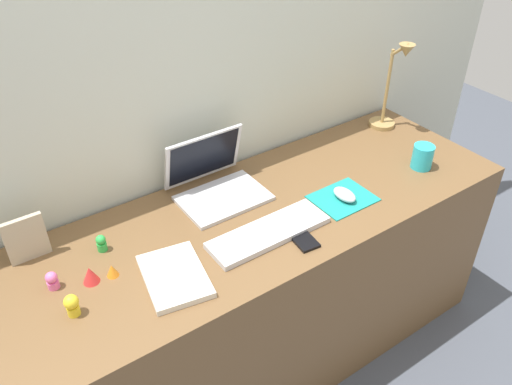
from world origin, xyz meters
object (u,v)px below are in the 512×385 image
at_px(toy_figurine_yellow, 72,305).
at_px(notebook_pad, 175,276).
at_px(cell_phone, 301,238).
at_px(toy_figurine_red, 90,275).
at_px(desk_lamp, 392,89).
at_px(toy_figurine_pink, 52,280).
at_px(laptop, 214,180).
at_px(coffee_mug, 423,157).
at_px(keyboard, 269,232).
at_px(picture_frame, 26,239).
at_px(toy_figurine_green, 101,243).
at_px(mouse, 345,195).
at_px(toy_figurine_orange, 112,270).

bearing_deg(toy_figurine_yellow, notebook_pad, -7.25).
relative_size(cell_phone, toy_figurine_red, 2.37).
distance_m(cell_phone, toy_figurine_red, 0.65).
relative_size(desk_lamp, toy_figurine_pink, 6.93).
bearing_deg(laptop, coffee_mug, -22.93).
height_order(laptop, toy_figurine_red, laptop).
height_order(laptop, keyboard, laptop).
bearing_deg(picture_frame, keyboard, -26.36).
bearing_deg(toy_figurine_green, keyboard, -26.82).
distance_m(notebook_pad, toy_figurine_green, 0.27).
xyz_separation_m(toy_figurine_pink, toy_figurine_red, (0.10, -0.04, -0.00)).
relative_size(keyboard, notebook_pad, 1.71).
xyz_separation_m(toy_figurine_pink, toy_figurine_yellow, (0.01, -0.13, 0.01)).
height_order(mouse, toy_figurine_pink, toy_figurine_pink).
xyz_separation_m(notebook_pad, picture_frame, (-0.32, 0.33, 0.06)).
distance_m(picture_frame, toy_figurine_yellow, 0.30).
height_order(laptop, toy_figurine_green, laptop).
height_order(keyboard, mouse, mouse).
distance_m(mouse, cell_phone, 0.27).
relative_size(toy_figurine_orange, toy_figurine_yellow, 0.59).
height_order(keyboard, desk_lamp, desk_lamp).
bearing_deg(picture_frame, toy_figurine_red, -60.73).
distance_m(notebook_pad, picture_frame, 0.46).
distance_m(notebook_pad, toy_figurine_orange, 0.18).
xyz_separation_m(notebook_pad, toy_figurine_orange, (-0.14, 0.12, 0.01)).
distance_m(desk_lamp, notebook_pad, 1.22).
bearing_deg(desk_lamp, cell_phone, -154.55).
bearing_deg(notebook_pad, toy_figurine_orange, 151.56).
relative_size(keyboard, mouse, 4.27).
relative_size(picture_frame, toy_figurine_yellow, 2.22).
height_order(cell_phone, notebook_pad, notebook_pad).
xyz_separation_m(laptop, toy_figurine_pink, (-0.62, -0.14, -0.03)).
bearing_deg(mouse, coffee_mug, -1.78).
bearing_deg(desk_lamp, coffee_mug, -112.38).
height_order(toy_figurine_orange, toy_figurine_yellow, toy_figurine_yellow).
relative_size(desk_lamp, toy_figurine_orange, 9.68).
bearing_deg(mouse, toy_figurine_yellow, 178.28).
height_order(keyboard, toy_figurine_green, toy_figurine_green).
relative_size(laptop, mouse, 3.12).
bearing_deg(toy_figurine_pink, laptop, 12.64).
bearing_deg(toy_figurine_red, keyboard, -12.81).
height_order(laptop, mouse, laptop).
height_order(toy_figurine_pink, toy_figurine_green, toy_figurine_green).
bearing_deg(mouse, laptop, 139.47).
bearing_deg(coffee_mug, toy_figurine_green, 168.35).
relative_size(coffee_mug, toy_figurine_green, 1.65).
distance_m(desk_lamp, toy_figurine_green, 1.31).
relative_size(keyboard, toy_figurine_green, 7.20).
distance_m(mouse, coffee_mug, 0.39).
distance_m(coffee_mug, toy_figurine_orange, 1.20).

